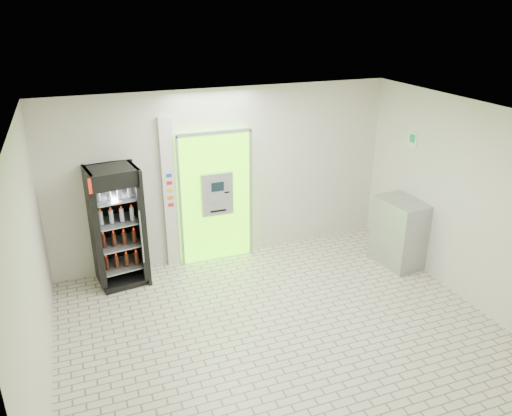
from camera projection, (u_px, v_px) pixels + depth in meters
ground at (280, 330)px, 7.02m from camera, size 6.00×6.00×0.00m
room_shell at (283, 209)px, 6.31m from camera, size 6.00×6.00×6.00m
atm_assembly at (215, 196)px, 8.59m from camera, size 1.30×0.24×2.33m
pillar at (170, 194)px, 8.32m from camera, size 0.22×0.11×2.60m
beverage_cooler at (118, 229)px, 7.92m from camera, size 0.83×0.78×1.96m
steel_cabinet at (399, 232)px, 8.61m from camera, size 0.68×0.93×1.17m
exit_sign at (413, 140)px, 8.39m from camera, size 0.02×0.22×0.26m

